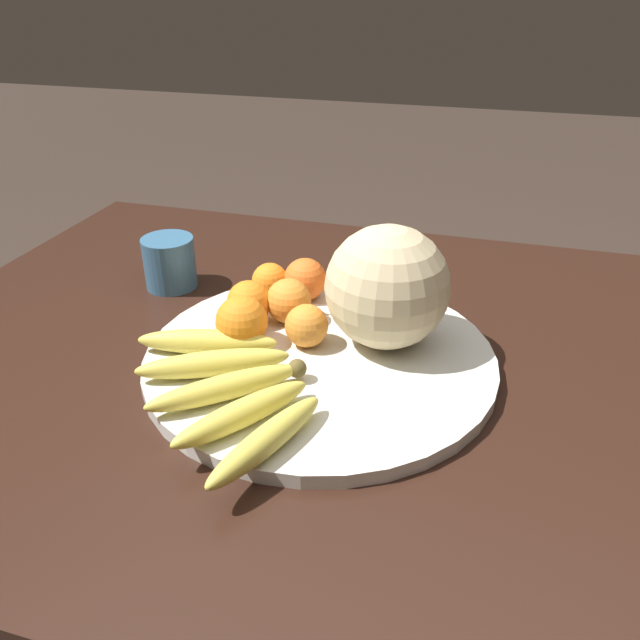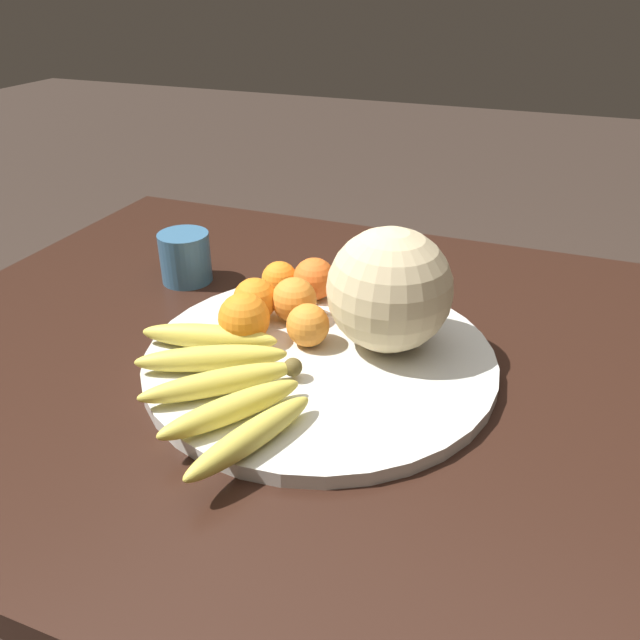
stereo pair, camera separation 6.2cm
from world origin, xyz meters
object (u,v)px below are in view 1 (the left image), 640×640
Objects in this scene: banana_bunch at (228,383)px; ceramic_mug at (169,262)px; orange_side_extra at (242,322)px; orange_back_left at (306,326)px; orange_mid_center at (249,302)px; orange_front_left at (289,301)px; orange_front_right at (370,284)px; orange_back_right at (305,279)px; fruit_bowl at (320,357)px; melon at (387,287)px; kitchen_table at (307,410)px; produce_tag at (337,310)px; orange_top_small at (270,281)px.

ceramic_mug is at bearing -92.51° from banana_bunch.
orange_side_extra is (0.03, -0.11, 0.02)m from banana_bunch.
orange_mid_center is at bearing -20.74° from orange_back_left.
orange_front_right is (-0.10, -0.08, 0.00)m from orange_front_left.
orange_back_right is (-0.01, -0.27, 0.02)m from banana_bunch.
orange_side_extra is 0.64× the size of ceramic_mug.
fruit_bowl is 7.17× the size of orange_front_left.
orange_front_right reaches higher than fruit_bowl.
orange_mid_center is at bearing 59.07° from orange_back_right.
orange_front_right is at bearing -131.01° from orange_side_extra.
melon is at bearing -159.03° from orange_back_left.
orange_side_extra reaches higher than orange_back_left.
melon reaches higher than orange_back_right.
melon is 0.24m from banana_bunch.
orange_back_left is (-0.06, -0.14, 0.01)m from banana_bunch.
orange_back_right is at bearing -71.95° from kitchen_table.
fruit_bowl is 0.16m from orange_back_right.
orange_mid_center is at bearing 18.78° from orange_front_left.
kitchen_table is 0.16m from produce_tag.
orange_top_small is (0.10, -0.12, -0.00)m from orange_back_left.
orange_mid_center is at bearing -76.97° from orange_side_extra.
kitchen_table is 0.13m from fruit_bowl.
fruit_bowl is at bearing -175.23° from orange_side_extra.
kitchen_table is 18.55× the size of orange_front_left.
melon is 0.41m from ceramic_mug.
orange_front_left is at bearing 26.67° from produce_tag.
orange_mid_center is 0.10m from orange_back_left.
orange_front_right is at bearing -151.39° from produce_tag.
melon is 2.35× the size of orange_side_extra.
banana_bunch is at bearing 48.22° from melon.
banana_bunch is 0.19m from orange_front_left.
orange_side_extra is at bearing 103.03° from orange_mid_center.
orange_mid_center is at bearing -117.85° from banana_bunch.
produce_tag is (-0.11, 0.01, -0.03)m from orange_top_small.
orange_back_left is at bearing 152.65° from ceramic_mug.
fruit_bowl is 7.03× the size of orange_front_right.
orange_front_left reaches higher than orange_back_left.
orange_back_right is at bearing 175.81° from ceramic_mug.
orange_front_left is (0.14, -0.02, -0.05)m from melon.
orange_back_right is at bearing -71.96° from orange_back_left.
kitchen_table is at bearing 155.54° from ceramic_mug.
orange_mid_center is 1.13× the size of orange_top_small.
melon is 0.15m from orange_front_left.
kitchen_table is at bearing 62.30° from produce_tag.
ceramic_mug is at bearing -20.90° from orange_front_left.
orange_front_left is 0.07m from orange_back_right.
banana_bunch is 0.12m from orange_side_extra.
orange_side_extra is (0.04, 0.08, 0.00)m from orange_front_left.
banana_bunch is at bearing 67.59° from orange_front_right.
melon reaches higher than banana_bunch.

